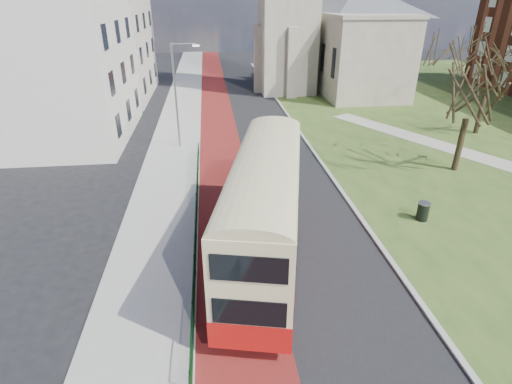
{
  "coord_description": "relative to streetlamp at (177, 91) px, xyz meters",
  "views": [
    {
      "loc": [
        -1.95,
        -13.52,
        11.17
      ],
      "look_at": [
        0.24,
        4.98,
        2.0
      ],
      "focal_mm": 28.0,
      "sensor_mm": 36.0,
      "label": 1
    }
  ],
  "objects": [
    {
      "name": "road_carriageway",
      "position": [
        5.85,
        2.0,
        -4.59
      ],
      "size": [
        9.0,
        120.0,
        0.01
      ],
      "primitive_type": "cube",
      "color": "black",
      "rests_on": "ground"
    },
    {
      "name": "bus_lane",
      "position": [
        3.15,
        2.0,
        -4.59
      ],
      "size": [
        3.4,
        120.0,
        0.01
      ],
      "primitive_type": "cube",
      "color": "#591414",
      "rests_on": "ground"
    },
    {
      "name": "grass_green",
      "position": [
        30.35,
        4.0,
        -4.57
      ],
      "size": [
        40.0,
        80.0,
        0.04
      ],
      "primitive_type": "cube",
      "color": "#2E4A1A",
      "rests_on": "ground"
    },
    {
      "name": "pedestrian_railing",
      "position": [
        1.4,
        -14.0,
        -4.04
      ],
      "size": [
        0.07,
        24.0,
        1.12
      ],
      "color": "#0D3917",
      "rests_on": "ground"
    },
    {
      "name": "winter_tree_far",
      "position": [
        26.22,
        0.65,
        1.43
      ],
      "size": [
        6.7,
        6.7,
        8.64
      ],
      "rotation": [
        0.0,
        0.0,
        -0.15
      ],
      "color": "#2F2717",
      "rests_on": "grass_green"
    },
    {
      "name": "bus",
      "position": [
        4.65,
        -16.11,
        -1.72
      ],
      "size": [
        5.4,
        12.37,
        5.04
      ],
      "rotation": [
        0.0,
        0.0,
        -0.22
      ],
      "color": "#AB130F",
      "rests_on": "ground"
    },
    {
      "name": "kerb_east",
      "position": [
        10.45,
        4.0,
        -4.53
      ],
      "size": [
        0.25,
        80.0,
        0.13
      ],
      "primitive_type": "cube",
      "color": "#999993",
      "rests_on": "ground"
    },
    {
      "name": "streetlamp",
      "position": [
        0.0,
        0.0,
        0.0
      ],
      "size": [
        2.13,
        0.18,
        8.0
      ],
      "color": "gray",
      "rests_on": "pavement_west"
    },
    {
      "name": "ground",
      "position": [
        4.35,
        -18.0,
        -4.59
      ],
      "size": [
        160.0,
        160.0,
        0.0
      ],
      "primitive_type": "plane",
      "color": "black",
      "rests_on": "ground"
    },
    {
      "name": "pavement_west",
      "position": [
        -0.65,
        2.0,
        -4.53
      ],
      "size": [
        4.0,
        120.0,
        0.12
      ],
      "primitive_type": "cube",
      "color": "gray",
      "rests_on": "ground"
    },
    {
      "name": "winter_tree_near",
      "position": [
        19.53,
        -7.11,
        2.08
      ],
      "size": [
        8.24,
        8.24,
        9.58
      ],
      "rotation": [
        0.0,
        0.0,
        -0.32
      ],
      "color": "#312818",
      "rests_on": "grass_green"
    },
    {
      "name": "kerb_west",
      "position": [
        1.35,
        2.0,
        -4.53
      ],
      "size": [
        0.25,
        120.0,
        0.13
      ],
      "primitive_type": "cube",
      "color": "#999993",
      "rests_on": "ground"
    },
    {
      "name": "litter_bin",
      "position": [
        13.75,
        -13.58,
        -4.02
      ],
      "size": [
        0.72,
        0.72,
        1.06
      ],
      "rotation": [
        0.0,
        0.0,
        -0.09
      ],
      "color": "black",
      "rests_on": "grass_green"
    },
    {
      "name": "street_block_near",
      "position": [
        -9.65,
        4.0,
        1.92
      ],
      "size": [
        10.3,
        14.3,
        13.0
      ],
      "color": "silver",
      "rests_on": "ground"
    },
    {
      "name": "street_block_far",
      "position": [
        -9.65,
        20.0,
        1.17
      ],
      "size": [
        10.3,
        16.3,
        11.5
      ],
      "color": "beige",
      "rests_on": "ground"
    }
  ]
}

